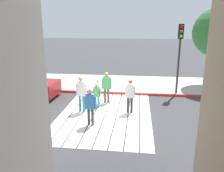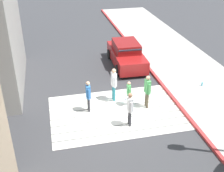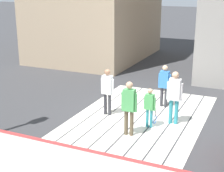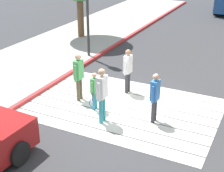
% 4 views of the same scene
% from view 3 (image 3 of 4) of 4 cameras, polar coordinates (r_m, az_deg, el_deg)
% --- Properties ---
extents(ground_plane, '(120.00, 120.00, 0.00)m').
position_cam_3_polar(ground_plane, '(12.12, 4.93, -5.13)').
color(ground_plane, '#38383A').
extents(crosswalk_stripes, '(6.40, 4.35, 0.01)m').
position_cam_3_polar(crosswalk_stripes, '(12.12, 4.93, -5.10)').
color(crosswalk_stripes, silver).
rests_on(crosswalk_stripes, ground).
extents(curb_painted, '(0.16, 40.00, 0.13)m').
position_cam_3_polar(curb_painted, '(9.38, -1.91, -11.59)').
color(curb_painted, '#BC3333').
rests_on(curb_painted, ground).
extents(pedestrian_adult_lead, '(0.24, 0.53, 1.81)m').
position_cam_3_polar(pedestrian_adult_lead, '(11.30, 10.51, -1.33)').
color(pedestrian_adult_lead, teal).
rests_on(pedestrian_adult_lead, ground).
extents(pedestrian_adult_trailing, '(0.23, 0.51, 1.74)m').
position_cam_3_polar(pedestrian_adult_trailing, '(10.28, 2.91, -3.17)').
color(pedestrian_adult_trailing, brown).
rests_on(pedestrian_adult_trailing, ground).
extents(pedestrian_adult_side, '(0.23, 0.50, 1.69)m').
position_cam_3_polar(pedestrian_adult_side, '(11.90, -0.79, -0.46)').
color(pedestrian_adult_side, '#333338').
rests_on(pedestrian_adult_side, ground).
extents(pedestrian_teen_behind, '(0.22, 0.48, 1.64)m').
position_cam_3_polar(pedestrian_teen_behind, '(12.84, 8.84, 0.50)').
color(pedestrian_teen_behind, '#333338').
rests_on(pedestrian_teen_behind, ground).
extents(pedestrian_child_with_racket, '(0.28, 0.41, 1.33)m').
position_cam_3_polar(pedestrian_child_with_racket, '(10.99, 6.42, -3.34)').
color(pedestrian_child_with_racket, teal).
rests_on(pedestrian_child_with_racket, ground).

